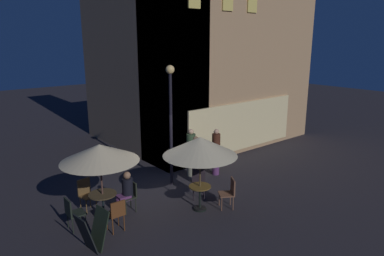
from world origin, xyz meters
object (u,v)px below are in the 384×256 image
Objects in this scene: patio_umbrella_0 at (200,146)px; patron_standing_1 at (216,152)px; street_lamp_near_corner at (171,108)px; cafe_chair_2 at (117,212)px; patron_seated_0 at (126,190)px; cafe_chair_0 at (229,191)px; cafe_chair_5 at (72,211)px; patio_umbrella_1 at (100,153)px; menu_sandwich_board at (93,231)px; cafe_table_1 at (103,200)px; cafe_chair_3 at (131,194)px; patron_standing_2 at (191,152)px; patron_standing_3 at (196,159)px; cafe_chair_4 at (86,192)px; cafe_chair_1 at (199,180)px; cafe_table_0 at (200,193)px.

patio_umbrella_0 reaches higher than patron_standing_1.
street_lamp_near_corner reaches higher than patio_umbrella_0.
patron_seated_0 is at bearing -41.78° from cafe_chair_2.
cafe_chair_0 is 4.46m from cafe_chair_5.
patron_standing_1 is at bearing 6.06° from patio_umbrella_1.
cafe_table_1 is at bearing 48.49° from menu_sandwich_board.
cafe_chair_3 is 0.72× the size of patron_seated_0.
patron_standing_2 is at bearing -64.91° from cafe_chair_2.
street_lamp_near_corner is 2.43× the size of patron_standing_3.
patron_standing_2 is (0.75, 2.73, 0.36)m from cafe_chair_0.
patio_umbrella_0 is 1.01× the size of patio_umbrella_1.
patron_standing_1 reaches higher than menu_sandwich_board.
cafe_chair_4 is (-3.07, 0.08, -2.14)m from street_lamp_near_corner.
patron_seated_0 is at bearing 0.00° from cafe_chair_3.
cafe_chair_1 is at bearing -87.31° from street_lamp_near_corner.
patio_umbrella_1 is at bearing 0.00° from cafe_chair_2.
cafe_table_0 is at bearing 147.19° from patron_seated_0.
street_lamp_near_corner is at bearing -51.11° from cafe_chair_0.
patio_umbrella_0 is 2.30m from patron_standing_3.
patron_standing_2 is at bearing 110.30° from patron_standing_1.
patio_umbrella_1 is at bearing -0.00° from cafe_chair_3.
patron_seated_0 is (-2.53, 1.70, 0.16)m from cafe_chair_0.
patio_umbrella_1 is 3.87m from patron_standing_3.
patio_umbrella_0 is at bearing -20.41° from cafe_chair_5.
menu_sandwich_board is 1.98m from patron_seated_0.
patron_standing_3 is (-0.31, -0.63, -0.04)m from patron_standing_2.
cafe_table_1 is 0.88× the size of cafe_chair_2.
patio_umbrella_0 is 2.27× the size of cafe_chair_1.
patron_seated_0 is at bearing -1.80° from patio_umbrella_1.
patron_seated_0 is (0.84, -0.89, 0.13)m from cafe_chair_4.
patio_umbrella_0 is at bearing 147.19° from patron_seated_0.
cafe_chair_1 is (-0.25, 1.13, 0.04)m from cafe_chair_0.
cafe_chair_1 reaches higher than cafe_chair_2.
cafe_chair_1 is at bearing -85.12° from cafe_chair_2.
patio_umbrella_0 reaches higher than patron_standing_3.
patio_umbrella_1 is (0.85, 1.22, 1.46)m from menu_sandwich_board.
cafe_chair_0 is 0.52× the size of patron_standing_1.
patio_umbrella_1 is at bearing -165.00° from street_lamp_near_corner.
patron_standing_1 is at bearing -170.77° from patron_seated_0.
patron_standing_1 is at bearing -8.68° from street_lamp_near_corner.
cafe_chair_4 is (-0.99, 0.89, 0.02)m from cafe_chair_3.
menu_sandwich_board is 4.82m from patron_standing_3.
menu_sandwich_board reaches higher than cafe_chair_4.
cafe_chair_2 is at bearing -90.50° from cafe_table_1.
cafe_chair_5 reaches higher than cafe_table_0.
cafe_chair_2 is 1.69m from cafe_chair_4.
cafe_chair_4 is (0.72, 2.09, 0.07)m from menu_sandwich_board.
cafe_chair_4 reaches higher than cafe_chair_0.
patio_umbrella_0 is at bearing -45.66° from patron_standing_3.
menu_sandwich_board is 2.08m from patio_umbrella_1.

